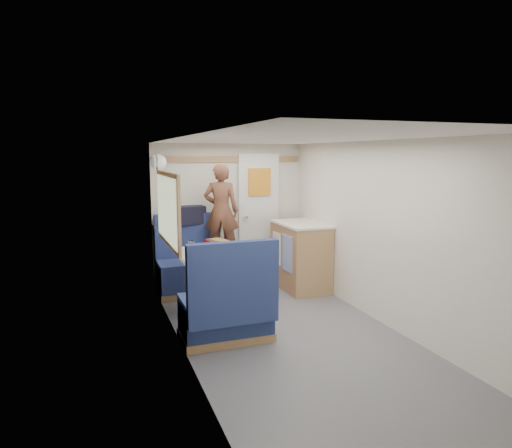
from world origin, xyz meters
name	(u,v)px	position (x,y,z in m)	size (l,w,h in m)	color
floor	(292,337)	(0.00, 0.00, 0.00)	(4.50, 4.50, 0.00)	#515156
ceiling	(295,138)	(0.00, 0.00, 2.00)	(4.50, 4.50, 0.00)	silver
wall_back	(229,214)	(0.00, 2.25, 1.00)	(2.20, 0.02, 2.00)	silver
wall_left	(183,249)	(-1.10, 0.00, 1.00)	(0.02, 4.50, 2.00)	silver
wall_right	(387,234)	(1.10, 0.00, 1.00)	(0.02, 4.50, 2.00)	silver
oak_trim_low	(229,224)	(0.00, 2.23, 0.85)	(2.15, 0.02, 0.08)	#946542
oak_trim_high	(229,159)	(0.00, 2.23, 1.78)	(2.15, 0.02, 0.08)	#946542
side_window	(167,209)	(-1.08, 1.00, 1.25)	(0.04, 1.30, 0.72)	gray
rear_door	(259,214)	(0.45, 2.22, 0.97)	(0.62, 0.12, 1.86)	white
dinette_table	(206,266)	(-0.65, 1.00, 0.57)	(0.62, 0.92, 0.72)	white
bench_far	(191,271)	(-0.65, 1.86, 0.30)	(0.90, 0.59, 1.05)	navy
bench_near	(227,312)	(-0.65, 0.14, 0.30)	(0.90, 0.59, 1.05)	navy
ledge	(186,225)	(-0.65, 2.12, 0.88)	(0.90, 0.14, 0.04)	#946542
dome_light	(158,162)	(-1.04, 1.85, 1.75)	(0.20, 0.20, 0.20)	white
galley_counter	(300,255)	(0.82, 1.55, 0.47)	(0.57, 0.92, 0.92)	#946542
person	(221,211)	(-0.22, 1.86, 1.09)	(0.47, 0.31, 1.29)	brown
duffel_bag	(186,215)	(-0.65, 2.12, 1.02)	(0.51, 0.24, 0.24)	black
tray	(227,257)	(-0.49, 0.66, 0.73)	(0.28, 0.37, 0.02)	white
orange_fruit	(226,248)	(-0.43, 0.95, 0.77)	(0.07, 0.07, 0.07)	#F3530A
cheese_block	(219,256)	(-0.59, 0.62, 0.76)	(0.11, 0.07, 0.04)	#E9D086
wine_glass	(207,242)	(-0.63, 1.01, 0.84)	(0.08, 0.08, 0.17)	white
tumbler_left	(197,254)	(-0.81, 0.75, 0.78)	(0.07, 0.07, 0.11)	white
tumbler_mid	(191,245)	(-0.77, 1.23, 0.78)	(0.07, 0.07, 0.11)	white
tumbler_right	(218,247)	(-0.51, 0.99, 0.78)	(0.08, 0.08, 0.12)	white
beer_glass	(225,248)	(-0.43, 0.97, 0.77)	(0.06, 0.06, 0.09)	#925A15
pepper_grinder	(214,249)	(-0.56, 0.97, 0.76)	(0.03, 0.03, 0.09)	black
salt_grinder	(205,249)	(-0.66, 0.99, 0.77)	(0.04, 0.04, 0.09)	white
bread_loaf	(219,244)	(-0.43, 1.21, 0.77)	(0.14, 0.26, 0.11)	brown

